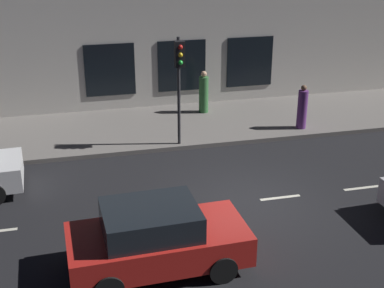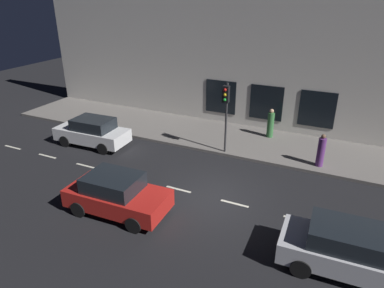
% 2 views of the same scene
% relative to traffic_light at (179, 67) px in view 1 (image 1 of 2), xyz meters
% --- Properties ---
extents(ground_plane, '(60.00, 60.00, 0.00)m').
position_rel_traffic_light_xyz_m(ground_plane, '(-4.13, -1.03, -2.89)').
color(ground_plane, black).
extents(sidewalk, '(4.50, 32.00, 0.15)m').
position_rel_traffic_light_xyz_m(sidewalk, '(2.12, -1.03, -2.81)').
color(sidewalk, slate).
rests_on(sidewalk, ground).
extents(building_facade, '(0.65, 32.00, 8.70)m').
position_rel_traffic_light_xyz_m(building_facade, '(4.67, -1.03, 1.46)').
color(building_facade, beige).
rests_on(building_facade, ground).
extents(lane_centre_line, '(0.12, 27.20, 0.01)m').
position_rel_traffic_light_xyz_m(lane_centre_line, '(-4.13, -2.03, -2.88)').
color(lane_centre_line, beige).
rests_on(lane_centre_line, ground).
extents(traffic_light, '(0.45, 0.32, 3.71)m').
position_rel_traffic_light_xyz_m(traffic_light, '(0.00, 0.00, 0.00)').
color(traffic_light, '#2D2D30').
rests_on(traffic_light, sidewalk).
extents(parked_car_3, '(2.06, 4.05, 1.58)m').
position_rel_traffic_light_xyz_m(parked_car_3, '(-6.62, 1.98, -2.10)').
color(parked_car_3, red).
rests_on(parked_car_3, ground).
extents(pedestrian_0, '(0.45, 0.45, 1.70)m').
position_rel_traffic_light_xyz_m(pedestrian_0, '(3.16, -1.65, -1.95)').
color(pedestrian_0, '#336B38').
rests_on(pedestrian_0, sidewalk).
extents(pedestrian_1, '(0.45, 0.45, 1.65)m').
position_rel_traffic_light_xyz_m(pedestrian_1, '(0.57, -4.74, -1.98)').
color(pedestrian_1, '#5B2D70').
rests_on(pedestrian_1, sidewalk).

